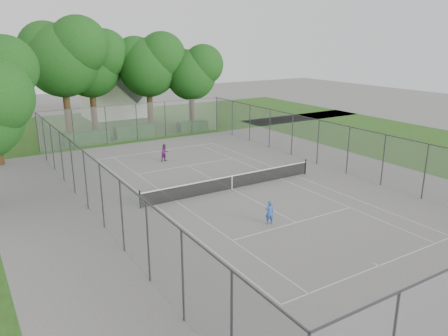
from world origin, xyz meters
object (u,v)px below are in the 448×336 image
house (114,87)px  woman_player (165,153)px  girl_player (269,212)px  tennis_net (232,182)px

house → woman_player: size_ratio=6.43×
girl_player → woman_player: size_ratio=0.93×
house → tennis_net: bearing=-94.6°
woman_player → girl_player: bearing=-107.1°
tennis_net → house: size_ratio=1.41×
girl_player → woman_player: (0.40, 14.29, 0.05)m
house → girl_player: 36.90m
tennis_net → girl_player: girl_player is taller
tennis_net → girl_player: bearing=-103.0°
tennis_net → house: 31.11m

